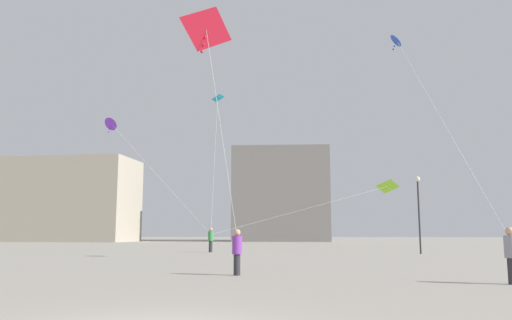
{
  "coord_description": "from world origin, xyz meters",
  "views": [
    {
      "loc": [
        2.31,
        -7.61,
        1.5
      ],
      "look_at": [
        0.0,
        18.51,
        5.24
      ],
      "focal_mm": 35.49,
      "sensor_mm": 36.0,
      "label": 1
    }
  ],
  "objects": [
    {
      "name": "lamppost_east",
      "position": [
        10.53,
        28.66,
        3.57
      ],
      "size": [
        0.36,
        0.36,
        5.38
      ],
      "color": "#2D2D30",
      "rests_on": "ground_plane"
    },
    {
      "name": "person_in_grey",
      "position": [
        8.4,
        7.95,
        0.91
      ],
      "size": [
        0.36,
        0.36,
        1.65
      ],
      "rotation": [
        0.0,
        0.0,
        4.24
      ],
      "color": "#2D2D33",
      "rests_on": "ground_plane"
    },
    {
      "name": "kite_cobalt_diamond",
      "position": [
        7.63,
        18.92,
        11.54
      ],
      "size": [
        1.11,
        11.69,
        10.88
      ],
      "color": "blue"
    },
    {
      "name": "building_centre_hall",
      "position": [
        -1.0,
        79.15,
        7.6
      ],
      "size": [
        15.94,
        16.17,
        15.19
      ],
      "color": "gray",
      "rests_on": "ground_plane"
    },
    {
      "name": "kite_cyan_delta",
      "position": [
        -5.29,
        37.61,
        13.5
      ],
      "size": [
        1.43,
        7.84,
        12.98
      ],
      "color": "#1EB2C6"
    },
    {
      "name": "person_in_green",
      "position": [
        -4.49,
        30.49,
        1.01
      ],
      "size": [
        0.4,
        0.4,
        1.84
      ],
      "rotation": [
        0.0,
        0.0,
        6.15
      ],
      "color": "#2D2D33",
      "rests_on": "ground_plane"
    },
    {
      "name": "person_in_purple",
      "position": [
        0.05,
        10.32,
        0.88
      ],
      "size": [
        0.35,
        0.35,
        1.6
      ],
      "rotation": [
        0.0,
        0.0,
        6.17
      ],
      "color": "#2D2D33",
      "rests_on": "ground_plane"
    },
    {
      "name": "building_left_hall",
      "position": [
        -37.0,
        71.31,
        6.6
      ],
      "size": [
        25.34,
        11.83,
        13.19
      ],
      "color": "#B2A893",
      "rests_on": "ground_plane"
    },
    {
      "name": "kite_crimson_delta",
      "position": [
        -0.81,
        8.44,
        8.2
      ],
      "size": [
        1.65,
        2.82,
        7.46
      ],
      "color": "red"
    },
    {
      "name": "kite_violet_diamond",
      "position": [
        -12.78,
        31.13,
        10.08
      ],
      "size": [
        9.03,
        1.21,
        9.37
      ],
      "color": "purple"
    },
    {
      "name": "kite_lime_delta",
      "position": [
        9.64,
        37.17,
        5.38
      ],
      "size": [
        15.31,
        7.49,
        4.61
      ],
      "color": "#8CD12D"
    }
  ]
}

